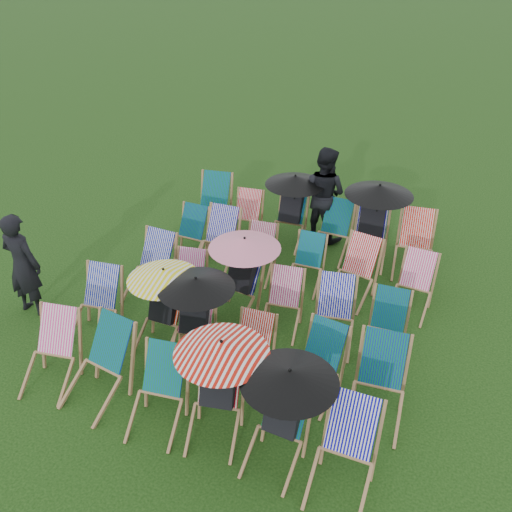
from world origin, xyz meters
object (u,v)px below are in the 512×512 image
at_px(deckchair_29, 415,245).
at_px(person_left, 23,265).
at_px(deckchair_5, 344,455).
at_px(person_rear, 324,194).
at_px(deckchair_0, 49,353).

distance_m(deckchair_29, person_left, 6.33).
height_order(deckchair_5, person_rear, person_rear).
bearing_deg(deckchair_0, person_left, 130.96).
distance_m(deckchair_5, person_left, 5.47).
relative_size(person_left, person_rear, 0.95).
relative_size(deckchair_29, person_rear, 0.56).
bearing_deg(person_rear, deckchair_5, 123.03).
bearing_deg(deckchair_0, person_rear, 57.95).
xyz_separation_m(deckchair_0, deckchair_29, (3.92, 4.61, 0.03)).
height_order(deckchair_0, deckchair_5, deckchair_5).
xyz_separation_m(deckchair_29, person_left, (-5.27, -3.50, 0.35)).
distance_m(deckchair_0, person_left, 1.79).
bearing_deg(deckchair_5, person_rear, 109.48).
bearing_deg(person_left, deckchair_0, 141.01).
bearing_deg(person_left, person_rear, -130.41).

